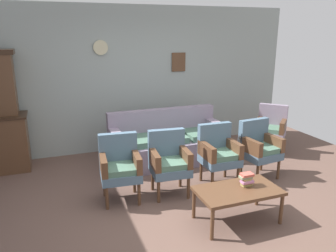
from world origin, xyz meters
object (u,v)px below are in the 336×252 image
at_px(armchair_near_couch_end, 120,165).
at_px(armchair_row_middle, 169,160).
at_px(floral_couch, 168,144).
at_px(armchair_near_cabinet, 218,152).
at_px(wingback_chair_by_fireplace, 271,127).
at_px(armchair_by_doorway, 259,146).
at_px(book_stack_on_table, 246,179).
at_px(coffee_table, 238,193).

bearing_deg(armchair_near_couch_end, armchair_row_middle, -5.07).
height_order(floral_couch, armchair_near_cabinet, same).
xyz_separation_m(floral_couch, wingback_chair_by_fireplace, (1.99, -0.22, 0.17)).
bearing_deg(floral_couch, armchair_by_doorway, -43.31).
bearing_deg(floral_couch, book_stack_on_table, -82.57).
distance_m(floral_couch, wingback_chair_by_fireplace, 2.01).
bearing_deg(armchair_near_cabinet, armchair_near_couch_end, 179.72).
bearing_deg(book_stack_on_table, armchair_by_doorway, 48.32).
bearing_deg(armchair_row_middle, armchair_by_doorway, 1.90).
relative_size(armchair_near_couch_end, armchair_near_cabinet, 1.00).
bearing_deg(armchair_near_cabinet, floral_couch, 111.45).
relative_size(armchair_near_cabinet, armchair_by_doorway, 1.00).
bearing_deg(armchair_near_cabinet, wingback_chair_by_fireplace, 28.17).
distance_m(armchair_row_middle, armchair_by_doorway, 1.52).
bearing_deg(armchair_row_middle, armchair_near_couch_end, 174.93).
distance_m(armchair_near_couch_end, wingback_chair_by_fireplace, 3.18).
bearing_deg(coffee_table, armchair_near_couch_end, 139.18).
bearing_deg(armchair_by_doorway, wingback_chair_by_fireplace, 44.50).
bearing_deg(armchair_near_couch_end, armchair_near_cabinet, -0.28).
distance_m(armchair_near_cabinet, armchair_by_doorway, 0.71).
xyz_separation_m(armchair_near_couch_end, coffee_table, (1.19, -1.03, -0.12)).
distance_m(floral_couch, book_stack_on_table, 2.07).
distance_m(armchair_row_middle, armchair_near_cabinet, 0.81).
bearing_deg(armchair_near_cabinet, coffee_table, -106.07).
bearing_deg(wingback_chair_by_fireplace, armchair_near_cabinet, -151.83).
height_order(armchair_near_couch_end, coffee_table, armchair_near_couch_end).
xyz_separation_m(armchair_row_middle, coffee_table, (0.51, -0.97, -0.12)).
bearing_deg(armchair_row_middle, floral_couch, 70.81).
xyz_separation_m(floral_couch, armchair_by_doorway, (1.13, -1.07, 0.17)).
height_order(floral_couch, coffee_table, floral_couch).
bearing_deg(armchair_near_cabinet, book_stack_on_table, -98.88).
bearing_deg(armchair_near_couch_end, armchair_by_doorway, -0.26).
height_order(armchair_near_cabinet, wingback_chair_by_fireplace, same).
bearing_deg(armchair_near_couch_end, coffee_table, -40.82).
bearing_deg(armchair_row_middle, wingback_chair_by_fireplace, 20.63).
relative_size(floral_couch, armchair_by_doorway, 2.21).
bearing_deg(armchair_near_cabinet, armchair_row_middle, -176.23).
distance_m(armchair_near_couch_end, armchair_row_middle, 0.69).
bearing_deg(floral_couch, wingback_chair_by_fireplace, -6.34).
relative_size(armchair_by_doorway, coffee_table, 0.90).
bearing_deg(armchair_by_doorway, book_stack_on_table, -131.68).
xyz_separation_m(armchair_near_cabinet, armchair_by_doorway, (0.71, -0.00, 0.00)).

